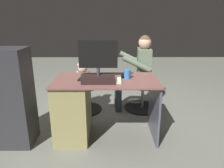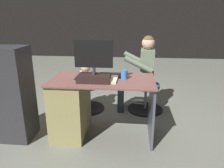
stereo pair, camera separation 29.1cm
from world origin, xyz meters
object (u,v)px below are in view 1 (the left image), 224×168
object	(u,v)px
keyboard	(106,76)
computer_mouse	(83,75)
teddy_bear	(83,75)
visitor_chair	(142,95)
monitor	(98,70)
cup	(127,74)
office_chair_teddy	(84,96)
person	(138,68)
desk	(80,107)
tv_remote	(81,79)

from	to	relation	value
keyboard	computer_mouse	size ratio (longest dim) A/B	4.38
teddy_bear	visitor_chair	world-z (taller)	teddy_bear
monitor	keyboard	bearing A→B (deg)	-111.10
keyboard	cup	bearing A→B (deg)	162.22
cup	office_chair_teddy	size ratio (longest dim) A/B	0.19
keyboard	teddy_bear	bearing A→B (deg)	-59.93
monitor	person	distance (m)	1.08
person	cup	bearing A→B (deg)	73.40
computer_mouse	cup	xyz separation A→B (m)	(-0.53, 0.10, 0.03)
keyboard	person	distance (m)	0.84
computer_mouse	visitor_chair	xyz separation A→B (m)	(-0.85, -0.67, -0.52)
cup	office_chair_teddy	xyz separation A→B (m)	(0.62, -0.71, -0.55)
office_chair_teddy	teddy_bear	world-z (taller)	teddy_bear
computer_mouse	teddy_bear	world-z (taller)	computer_mouse
office_chair_teddy	cup	bearing A→B (deg)	131.06
computer_mouse	visitor_chair	size ratio (longest dim) A/B	0.17
monitor	teddy_bear	distance (m)	0.96
desk	keyboard	world-z (taller)	keyboard
desk	cup	xyz separation A→B (m)	(-0.57, -0.04, 0.40)
keyboard	person	size ratio (longest dim) A/B	0.36
teddy_bear	keyboard	bearing A→B (deg)	120.07
tv_remote	visitor_chair	bearing A→B (deg)	-127.16
monitor	office_chair_teddy	world-z (taller)	monitor
keyboard	tv_remote	world-z (taller)	keyboard
desk	monitor	world-z (taller)	monitor
visitor_chair	desk	bearing A→B (deg)	42.57
cup	teddy_bear	size ratio (longest dim) A/B	0.32
desk	monitor	size ratio (longest dim) A/B	2.63
monitor	computer_mouse	world-z (taller)	monitor
desk	tv_remote	bearing A→B (deg)	-178.69
office_chair_teddy	person	bearing A→B (deg)	-176.36
desk	teddy_bear	distance (m)	0.79
cup	teddy_bear	bearing A→B (deg)	-49.42
person	visitor_chair	bearing A→B (deg)	-176.36
keyboard	office_chair_teddy	distance (m)	0.89
monitor	computer_mouse	bearing A→B (deg)	-49.61
teddy_bear	person	distance (m)	0.85
desk	person	world-z (taller)	person
keyboard	cup	distance (m)	0.26
desk	cup	distance (m)	0.70
monitor	computer_mouse	distance (m)	0.33
tv_remote	teddy_bear	size ratio (longest dim) A/B	0.45
computer_mouse	person	bearing A→B (deg)	-138.82
keyboard	teddy_bear	world-z (taller)	teddy_bear
keyboard	visitor_chair	world-z (taller)	keyboard
desk	monitor	distance (m)	0.55
teddy_bear	monitor	bearing A→B (deg)	108.49
office_chair_teddy	person	size ratio (longest dim) A/B	0.48
keyboard	computer_mouse	distance (m)	0.29
desk	visitor_chair	world-z (taller)	desk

